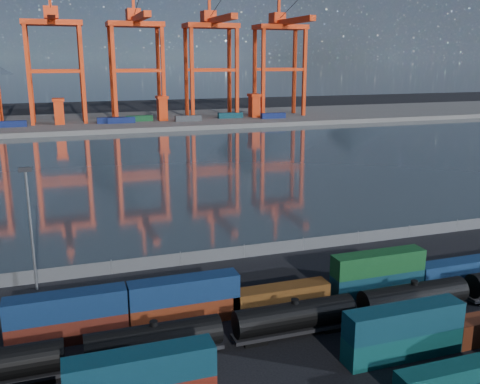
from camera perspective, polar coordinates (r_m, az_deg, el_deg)
name	(u,v)px	position (r m, az deg, el deg)	size (l,w,h in m)	color
ground	(331,348)	(59.92, 9.65, -16.11)	(700.00, 700.00, 0.00)	black
harbor_water	(156,165)	(155.24, -8.95, 2.82)	(700.00, 700.00, 0.00)	#2A363D
far_quay	(116,122)	(258.07, -13.07, 7.32)	(700.00, 70.00, 2.00)	#514F4C
container_row_mid	(367,347)	(57.07, 13.42, -15.76)	(142.50, 2.63, 5.60)	#3B3F40
container_row_north	(206,303)	(64.16, -3.61, -11.74)	(141.89, 2.59, 5.52)	#111557
tanker_string	(227,329)	(58.24, -1.36, -14.37)	(91.73, 3.06, 4.37)	black
waterfront_fence	(244,252)	(82.73, 0.45, -6.38)	(160.12, 0.12, 2.20)	#595B5E
yard_light_mast	(30,223)	(74.25, -21.46, -3.06)	(1.60, 0.40, 16.60)	slate
gantry_cranes	(95,36)	(249.30, -15.18, 15.80)	(199.67, 47.37, 64.15)	red
quay_containers	(94,121)	(242.54, -15.33, 7.31)	(172.58, 10.99, 2.60)	navy
straddle_carriers	(112,109)	(247.24, -13.49, 8.60)	(140.00, 7.00, 11.10)	red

